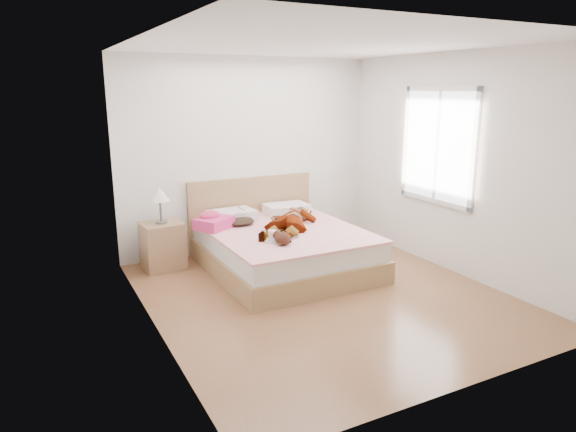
# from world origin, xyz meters

# --- Properties ---
(ground) EXTENTS (4.00, 4.00, 0.00)m
(ground) POSITION_xyz_m (0.00, 0.00, 0.00)
(ground) COLOR #513019
(ground) RESTS_ON ground
(woman) EXTENTS (1.45, 1.53, 0.21)m
(woman) POSITION_xyz_m (0.15, 1.05, 0.62)
(woman) COLOR white
(woman) RESTS_ON bed
(hair) EXTENTS (0.58, 0.64, 0.08)m
(hair) POSITION_xyz_m (-0.42, 1.50, 0.55)
(hair) COLOR black
(hair) RESTS_ON bed
(phone) EXTENTS (0.11, 0.10, 0.06)m
(phone) POSITION_xyz_m (-0.35, 1.45, 0.71)
(phone) COLOR silver
(phone) RESTS_ON bed
(room_shell) EXTENTS (4.00, 4.00, 4.00)m
(room_shell) POSITION_xyz_m (1.77, 0.30, 1.50)
(room_shell) COLOR white
(room_shell) RESTS_ON ground
(bed) EXTENTS (1.80, 2.08, 1.00)m
(bed) POSITION_xyz_m (0.00, 1.04, 0.28)
(bed) COLOR brown
(bed) RESTS_ON ground
(towel) EXTENTS (0.54, 0.52, 0.22)m
(towel) POSITION_xyz_m (-0.76, 1.39, 0.60)
(towel) COLOR #E73E81
(towel) RESTS_ON bed
(magazine) EXTENTS (0.48, 0.41, 0.02)m
(magazine) POSITION_xyz_m (-0.22, 0.58, 0.52)
(magazine) COLOR white
(magazine) RESTS_ON bed
(coffee_mug) EXTENTS (0.14, 0.11, 0.10)m
(coffee_mug) POSITION_xyz_m (-0.31, 0.64, 0.56)
(coffee_mug) COLOR silver
(coffee_mug) RESTS_ON bed
(plush_toy) EXTENTS (0.19, 0.27, 0.14)m
(plush_toy) POSITION_xyz_m (-0.30, 0.41, 0.59)
(plush_toy) COLOR black
(plush_toy) RESTS_ON bed
(nightstand) EXTENTS (0.51, 0.46, 1.03)m
(nightstand) POSITION_xyz_m (-1.32, 1.66, 0.34)
(nightstand) COLOR brown
(nightstand) RESTS_ON ground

